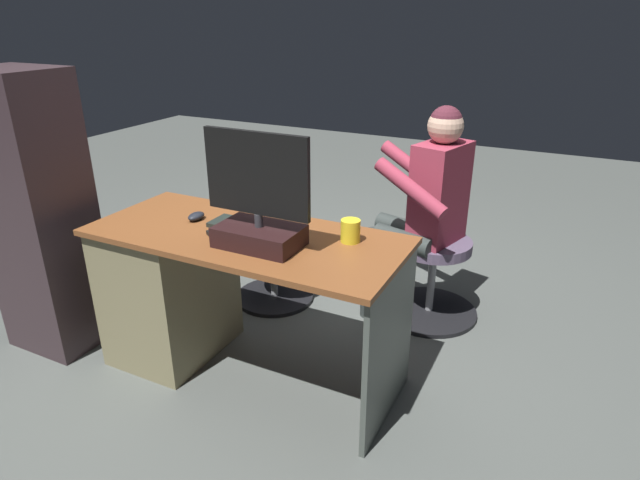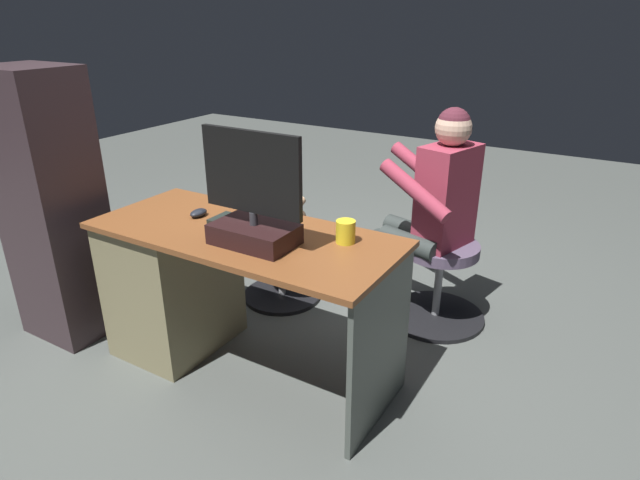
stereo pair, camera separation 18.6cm
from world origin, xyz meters
The scene contains 12 objects.
ground_plane centered at (0.00, 0.00, 0.00)m, with size 10.00×10.00×0.00m, color #4C514D.
desk centered at (0.38, 0.40, 0.40)m, with size 1.43×0.62×0.74m.
monitor centered at (-0.13, 0.48, 0.89)m, with size 0.47×0.22×0.48m.
keyboard centered at (-0.01, 0.34, 0.75)m, with size 0.42×0.14×0.02m, color black.
computer_mouse centered at (0.30, 0.36, 0.76)m, with size 0.06×0.10×0.04m, color black.
cup centered at (-0.45, 0.27, 0.79)m, with size 0.08×0.08×0.10m, color yellow.
tv_remote centered at (0.09, 0.43, 0.75)m, with size 0.04×0.15×0.02m, color black.
office_chair_teddy centered at (0.28, -0.28, 0.28)m, with size 0.48×0.48×0.47m.
teddy_bear centered at (0.28, -0.29, 0.63)m, with size 0.24×0.24×0.35m.
visitor_chair centered at (-0.62, -0.54, 0.26)m, with size 0.56×0.56×0.47m.
person centered at (-0.55, -0.52, 0.71)m, with size 0.56×0.57×1.21m.
equipment_rack centered at (1.08, 0.60, 0.71)m, with size 0.44×0.36×1.42m, color #34272B.
Camera 2 is at (-1.43, 2.12, 1.65)m, focal length 30.14 mm.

